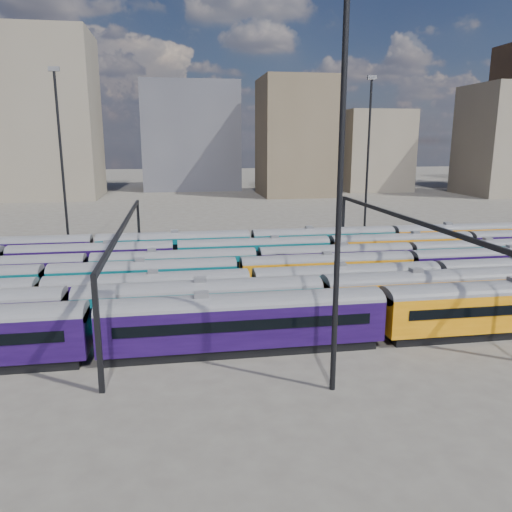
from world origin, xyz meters
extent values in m
plane|color=#47423C|center=(0.00, 0.00, 0.00)|extent=(500.00, 500.00, 0.00)
cube|color=black|center=(-9.99, -15.00, 0.38)|extent=(20.77, 2.69, 0.77)
cube|color=#160633|center=(-9.99, -15.00, 2.35)|extent=(21.86, 3.17, 3.17)
cylinder|color=#4C4C51|center=(-9.99, -15.00, 3.93)|extent=(21.86, 3.17, 3.17)
cube|color=black|center=(-9.99, -16.60, 2.73)|extent=(19.24, 0.06, 0.82)
cube|color=black|center=(-9.99, -13.40, 2.73)|extent=(19.24, 0.06, 0.82)
cube|color=slate|center=(-9.99, -15.00, 4.78)|extent=(1.09, 0.98, 0.38)
cube|color=black|center=(12.47, -15.00, 0.38)|extent=(20.77, 2.69, 0.77)
cube|color=#C37107|center=(12.47, -15.00, 2.35)|extent=(21.86, 3.17, 3.17)
cylinder|color=#4C4C51|center=(12.47, -15.00, 3.93)|extent=(21.86, 3.17, 3.17)
cube|color=black|center=(12.47, -13.40, 2.73)|extent=(19.24, 0.06, 0.82)
cube|color=slate|center=(12.47, -15.00, 4.78)|extent=(1.09, 0.98, 0.38)
cube|color=black|center=(-12.99, -10.00, 0.37)|extent=(19.84, 2.57, 0.73)
cube|color=#05414B|center=(-12.99, -10.00, 2.24)|extent=(20.88, 3.03, 3.03)
cylinder|color=#4C4C51|center=(-12.99, -10.00, 3.76)|extent=(20.88, 3.03, 3.03)
cube|color=black|center=(-12.99, -11.53, 2.61)|extent=(18.38, 0.06, 0.78)
cube|color=black|center=(-12.99, -8.47, 2.61)|extent=(18.38, 0.06, 0.78)
cube|color=slate|center=(-12.99, -10.00, 4.57)|extent=(1.04, 0.94, 0.37)
cube|color=black|center=(8.49, -10.00, 0.37)|extent=(19.84, 2.57, 0.73)
cube|color=#C37107|center=(8.49, -10.00, 2.24)|extent=(20.88, 3.03, 3.03)
cylinder|color=#4C4C51|center=(8.49, -10.00, 3.76)|extent=(20.88, 3.03, 3.03)
cube|color=black|center=(8.49, -11.53, 2.61)|extent=(18.38, 0.06, 0.78)
cube|color=black|center=(8.49, -8.47, 2.61)|extent=(18.38, 0.06, 0.78)
cube|color=slate|center=(8.49, -10.00, 4.57)|extent=(1.04, 0.94, 0.37)
cube|color=black|center=(-17.56, -5.00, 0.33)|extent=(17.87, 2.32, 0.66)
cube|color=#160633|center=(-17.56, -5.00, 2.02)|extent=(18.81, 2.73, 2.73)
cylinder|color=#4C4C51|center=(-17.56, -5.00, 3.39)|extent=(18.81, 2.73, 2.73)
cube|color=black|center=(-17.56, -6.38, 2.35)|extent=(16.55, 0.06, 0.71)
cube|color=black|center=(-17.56, -3.62, 2.35)|extent=(16.55, 0.06, 0.71)
cube|color=slate|center=(-17.56, -5.00, 4.11)|extent=(0.94, 0.85, 0.33)
cube|color=black|center=(1.84, -5.00, 0.33)|extent=(17.87, 2.32, 0.66)
cube|color=#05414B|center=(1.84, -5.00, 2.02)|extent=(18.81, 2.73, 2.73)
cylinder|color=#4C4C51|center=(1.84, -5.00, 3.39)|extent=(18.81, 2.73, 2.73)
cube|color=black|center=(1.84, -6.38, 2.35)|extent=(16.55, 0.06, 0.71)
cube|color=black|center=(1.84, -3.62, 2.35)|extent=(16.55, 0.06, 0.71)
cube|color=slate|center=(1.84, -5.00, 4.11)|extent=(0.94, 0.85, 0.33)
cube|color=black|center=(-18.21, 0.00, 0.33)|extent=(17.97, 2.33, 0.66)
cube|color=#05414B|center=(-18.21, 0.00, 2.03)|extent=(18.92, 2.74, 2.74)
cylinder|color=#4C4C51|center=(-18.21, 0.00, 3.41)|extent=(18.92, 2.74, 2.74)
cube|color=black|center=(-18.21, -1.39, 2.36)|extent=(16.65, 0.06, 0.71)
cube|color=black|center=(-18.21, 1.39, 2.36)|extent=(16.65, 0.06, 0.71)
cube|color=slate|center=(-18.21, 0.00, 4.14)|extent=(0.95, 0.85, 0.33)
cube|color=black|center=(1.31, 0.00, 0.33)|extent=(17.97, 2.33, 0.66)
cube|color=#C37107|center=(1.31, 0.00, 2.03)|extent=(18.92, 2.74, 2.74)
cylinder|color=#4C4C51|center=(1.31, 0.00, 3.41)|extent=(18.92, 2.74, 2.74)
cube|color=black|center=(1.31, -1.39, 2.36)|extent=(16.65, 0.06, 0.71)
cube|color=black|center=(1.31, 1.39, 2.36)|extent=(16.65, 0.06, 0.71)
cube|color=slate|center=(1.31, 0.00, 4.14)|extent=(0.95, 0.85, 0.33)
cube|color=black|center=(20.83, 0.00, 0.33)|extent=(17.97, 2.33, 0.66)
cube|color=#160633|center=(20.83, 0.00, 2.03)|extent=(18.92, 2.74, 2.74)
cylinder|color=#4C4C51|center=(20.83, 0.00, 3.41)|extent=(18.92, 2.74, 2.74)
cube|color=black|center=(20.83, -1.39, 2.36)|extent=(16.65, 0.06, 0.71)
cube|color=black|center=(20.83, 1.39, 2.36)|extent=(16.65, 0.06, 0.71)
cube|color=slate|center=(20.83, 0.00, 4.14)|extent=(0.95, 0.85, 0.33)
cube|color=black|center=(-34.14, 6.36, 2.30)|extent=(16.22, 0.06, 0.69)
cube|color=black|center=(-15.11, 5.00, 0.32)|extent=(17.51, 2.27, 0.65)
cube|color=#05414B|center=(-15.11, 5.00, 1.98)|extent=(18.43, 2.67, 2.67)
cylinder|color=#4C4C51|center=(-15.11, 5.00, 3.32)|extent=(18.43, 2.67, 2.67)
cube|color=black|center=(-15.11, 3.64, 2.30)|extent=(16.22, 0.06, 0.69)
cube|color=black|center=(-15.11, 6.36, 2.30)|extent=(16.22, 0.06, 0.69)
cube|color=slate|center=(-15.11, 5.00, 4.03)|extent=(0.92, 0.83, 0.32)
cube|color=black|center=(3.92, 5.00, 0.32)|extent=(17.51, 2.27, 0.65)
cube|color=#160633|center=(3.92, 5.00, 1.98)|extent=(18.43, 2.67, 2.67)
cylinder|color=#4C4C51|center=(3.92, 5.00, 3.32)|extent=(18.43, 2.67, 2.67)
cube|color=black|center=(3.92, 3.64, 2.30)|extent=(16.22, 0.06, 0.69)
cube|color=black|center=(3.92, 6.36, 2.30)|extent=(16.22, 0.06, 0.69)
cube|color=slate|center=(3.92, 5.00, 4.03)|extent=(0.92, 0.83, 0.32)
cube|color=black|center=(22.95, 5.00, 0.32)|extent=(17.51, 2.27, 0.65)
cube|color=#05414B|center=(22.95, 5.00, 1.98)|extent=(18.43, 2.67, 2.67)
cylinder|color=#4C4C51|center=(22.95, 5.00, 3.32)|extent=(18.43, 2.67, 2.67)
cube|color=black|center=(22.95, 3.64, 2.30)|extent=(16.22, 0.06, 0.69)
cube|color=black|center=(22.95, 6.36, 2.30)|extent=(16.22, 0.06, 0.69)
cube|color=slate|center=(22.95, 5.00, 4.03)|extent=(0.92, 0.83, 0.32)
cube|color=black|center=(-24.89, 10.00, 0.33)|extent=(18.18, 2.36, 0.67)
cube|color=#160633|center=(-24.89, 10.00, 2.06)|extent=(19.14, 2.78, 2.78)
cylinder|color=#4C4C51|center=(-24.89, 10.00, 3.44)|extent=(19.14, 2.78, 2.78)
cube|color=black|center=(-24.89, 8.59, 2.39)|extent=(16.84, 0.06, 0.72)
cube|color=black|center=(-24.89, 11.41, 2.39)|extent=(16.84, 0.06, 0.72)
cube|color=slate|center=(-24.89, 10.00, 4.18)|extent=(0.96, 0.86, 0.33)
cube|color=black|center=(-5.16, 10.00, 0.33)|extent=(18.18, 2.36, 0.67)
cube|color=#05414B|center=(-5.16, 10.00, 2.06)|extent=(19.14, 2.78, 2.78)
cylinder|color=#4C4C51|center=(-5.16, 10.00, 3.44)|extent=(19.14, 2.78, 2.78)
cube|color=black|center=(-5.16, 8.59, 2.39)|extent=(16.84, 0.06, 0.72)
cube|color=black|center=(-5.16, 11.41, 2.39)|extent=(16.84, 0.06, 0.72)
cube|color=slate|center=(-5.16, 10.00, 4.18)|extent=(0.96, 0.86, 0.33)
cube|color=black|center=(14.58, 10.00, 0.33)|extent=(18.18, 2.36, 0.67)
cube|color=#C37107|center=(14.58, 10.00, 2.06)|extent=(19.14, 2.78, 2.78)
cylinder|color=#4C4C51|center=(14.58, 10.00, 3.44)|extent=(19.14, 2.78, 2.78)
cube|color=black|center=(14.58, 8.59, 2.39)|extent=(16.84, 0.06, 0.72)
cube|color=black|center=(14.58, 11.41, 2.39)|extent=(16.84, 0.06, 0.72)
cube|color=slate|center=(14.58, 10.00, 4.18)|extent=(0.96, 0.86, 0.33)
cube|color=black|center=(-35.70, 15.00, 0.35)|extent=(18.97, 2.46, 0.70)
cube|color=#160633|center=(-35.70, 15.00, 2.15)|extent=(19.97, 2.90, 2.90)
cylinder|color=#4C4C51|center=(-35.70, 15.00, 3.59)|extent=(19.97, 2.90, 2.90)
cube|color=black|center=(-35.70, 13.53, 2.49)|extent=(17.57, 0.06, 0.75)
cube|color=black|center=(-35.70, 16.47, 2.49)|extent=(17.57, 0.06, 0.75)
cube|color=slate|center=(-35.70, 15.00, 4.37)|extent=(1.00, 0.90, 0.35)
cube|color=black|center=(-15.13, 15.00, 0.35)|extent=(18.97, 2.46, 0.70)
cube|color=#05414B|center=(-15.13, 15.00, 2.15)|extent=(19.97, 2.90, 2.90)
cylinder|color=#4C4C51|center=(-15.13, 15.00, 3.59)|extent=(19.97, 2.90, 2.90)
cube|color=black|center=(-15.13, 13.53, 2.49)|extent=(17.57, 0.06, 0.75)
cube|color=black|center=(-15.13, 16.47, 2.49)|extent=(17.57, 0.06, 0.75)
cube|color=slate|center=(-15.13, 15.00, 4.37)|extent=(1.00, 0.90, 0.35)
cube|color=black|center=(5.44, 15.00, 0.35)|extent=(18.97, 2.46, 0.70)
cube|color=#05414B|center=(5.44, 15.00, 2.15)|extent=(19.97, 2.90, 2.90)
cylinder|color=#4C4C51|center=(5.44, 15.00, 3.59)|extent=(19.97, 2.90, 2.90)
cube|color=black|center=(5.44, 13.53, 2.49)|extent=(17.57, 0.06, 0.75)
cube|color=black|center=(5.44, 16.47, 2.49)|extent=(17.57, 0.06, 0.75)
cube|color=slate|center=(5.44, 15.00, 4.37)|extent=(1.00, 0.90, 0.35)
cube|color=black|center=(26.01, 15.00, 0.35)|extent=(18.97, 2.46, 0.70)
cube|color=#C37107|center=(26.01, 15.00, 2.15)|extent=(19.97, 2.90, 2.90)
cylinder|color=#4C4C51|center=(26.01, 15.00, 3.59)|extent=(19.97, 2.90, 2.90)
cube|color=black|center=(26.01, 13.53, 2.49)|extent=(17.57, 0.06, 0.75)
cube|color=black|center=(26.01, 16.47, 2.49)|extent=(17.57, 0.06, 0.75)
cube|color=slate|center=(26.01, 15.00, 4.37)|extent=(1.00, 0.90, 0.35)
cube|color=black|center=(-20.00, -20.00, 4.00)|extent=(0.35, 0.35, 8.00)
cube|color=black|center=(-20.00, 20.00, 4.00)|extent=(0.35, 0.35, 8.00)
cube|color=black|center=(-20.00, 0.00, 7.80)|extent=(0.30, 40.00, 0.45)
cube|color=black|center=(10.00, 20.00, 4.00)|extent=(0.35, 0.35, 8.00)
cube|color=black|center=(10.00, 0.00, 7.80)|extent=(0.30, 40.00, 0.45)
cylinder|color=black|center=(-30.00, 22.00, 12.50)|extent=(0.36, 0.36, 25.00)
cube|color=slate|center=(-30.00, 22.00, 25.30)|extent=(1.40, 0.50, 0.60)
cylinder|color=black|center=(-5.00, -22.00, 12.50)|extent=(0.36, 0.36, 25.00)
cylinder|color=black|center=(15.00, 24.00, 12.50)|extent=(0.36, 0.36, 25.00)
cube|color=slate|center=(15.00, 24.00, 25.30)|extent=(1.40, 0.50, 0.60)
cube|color=#665B4C|center=(-53.13, 101.52, 22.62)|extent=(34.22, 24.48, 45.24)
cube|color=#38383F|center=(-8.81, 123.01, 17.41)|extent=(31.45, 23.82, 34.83)
cube|color=brown|center=(20.99, 97.07, 16.99)|extent=(20.53, 21.40, 33.97)
cube|color=#665B4C|center=(50.05, 108.48, 12.82)|extent=(21.40, 20.66, 25.64)
cube|color=#665B4C|center=(80.21, 87.38, 16.07)|extent=(16.30, 22.06, 32.15)
camera|label=1|loc=(-14.86, -50.98, 16.05)|focal=35.00mm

